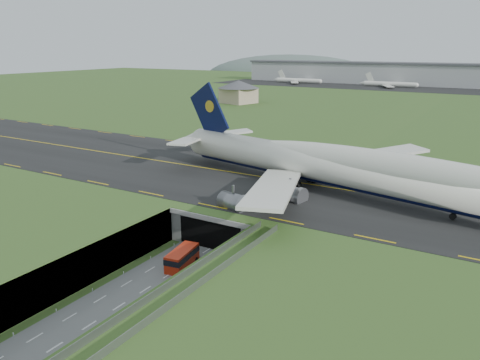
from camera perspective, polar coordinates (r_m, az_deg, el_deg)
The scene contains 10 objects.
ground at distance 73.46m, azimuth -7.26°, elevation -10.65°, with size 900.00×900.00×0.00m, color #3B5F26.
airfield_deck at distance 72.17m, azimuth -7.34°, elevation -8.52°, with size 800.00×800.00×6.00m, color gray.
trench_road at distance 68.39m, azimuth -11.20°, elevation -12.90°, with size 12.00×75.00×0.20m, color slate.
taxiway at distance 97.52m, azimuth 4.55°, elevation 0.06°, with size 800.00×44.00×0.18m, color black.
tunnel_portal at distance 84.76m, azimuth -0.40°, elevation -4.34°, with size 17.00×22.30×6.00m.
guideway at distance 51.94m, azimuth -10.89°, elevation -16.27°, with size 3.00×53.00×7.05m.
jumbo_jet at distance 88.11m, azimuth 12.66°, elevation 1.45°, with size 89.75×57.80×19.52m.
shuttle_tram at distance 73.14m, azimuth -7.07°, elevation -9.42°, with size 3.66×7.19×2.82m.
service_building at distance 229.69m, azimuth -0.19°, elevation 10.95°, with size 24.17×24.17×10.95m.
cargo_terminal at distance 353.65m, azimuth 24.48°, elevation 11.57°, with size 320.00×67.00×15.60m.
Camera 1 is at (41.07, -51.31, 32.83)m, focal length 35.00 mm.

